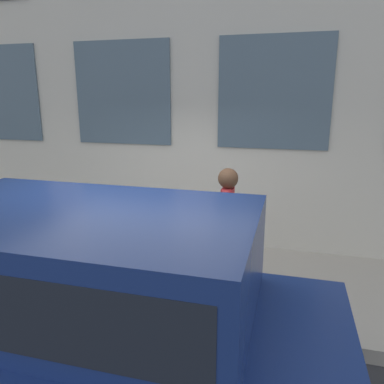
% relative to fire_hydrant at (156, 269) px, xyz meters
% --- Properties ---
extents(ground_plane, '(80.00, 80.00, 0.00)m').
position_rel_fire_hydrant_xyz_m(ground_plane, '(-0.49, -0.00, -0.51)').
color(ground_plane, '#2D2D30').
extents(sidewalk, '(2.36, 60.00, 0.17)m').
position_rel_fire_hydrant_xyz_m(sidewalk, '(0.69, -0.00, -0.42)').
color(sidewalk, '#A8A093').
rests_on(sidewalk, ground_plane).
extents(fire_hydrant, '(0.29, 0.41, 0.67)m').
position_rel_fire_hydrant_xyz_m(fire_hydrant, '(0.00, 0.00, 0.00)').
color(fire_hydrant, gray).
rests_on(fire_hydrant, sidewalk).
extents(person, '(0.38, 0.25, 1.59)m').
position_rel_fire_hydrant_xyz_m(person, '(0.44, -0.81, 0.62)').
color(person, '#998466').
rests_on(person, sidewalk).
extents(parked_truck_navy_near, '(1.88, 4.48, 1.77)m').
position_rel_fire_hydrant_xyz_m(parked_truck_navy_near, '(-1.61, 0.08, 0.50)').
color(parked_truck_navy_near, black).
rests_on(parked_truck_navy_near, ground_plane).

